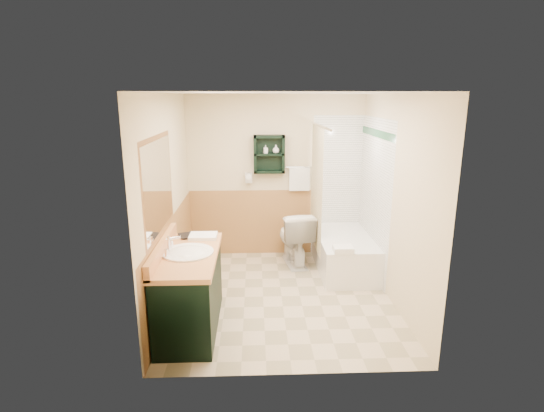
# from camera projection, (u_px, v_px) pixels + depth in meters

# --- Properties ---
(floor) EXTENTS (3.00, 3.00, 0.00)m
(floor) POSITION_uv_depth(u_px,v_px,m) (282.00, 296.00, 5.17)
(floor) COLOR beige
(floor) RESTS_ON ground
(back_wall) EXTENTS (2.60, 0.04, 2.40)m
(back_wall) POSITION_uv_depth(u_px,v_px,m) (276.00, 177.00, 6.34)
(back_wall) COLOR #FDF3C6
(back_wall) RESTS_ON ground
(left_wall) EXTENTS (0.04, 3.00, 2.40)m
(left_wall) POSITION_uv_depth(u_px,v_px,m) (166.00, 202.00, 4.81)
(left_wall) COLOR #FDF3C6
(left_wall) RESTS_ON ground
(right_wall) EXTENTS (0.04, 3.00, 2.40)m
(right_wall) POSITION_uv_depth(u_px,v_px,m) (395.00, 200.00, 4.92)
(right_wall) COLOR #FDF3C6
(right_wall) RESTS_ON ground
(ceiling) EXTENTS (2.60, 3.00, 0.04)m
(ceiling) POSITION_uv_depth(u_px,v_px,m) (283.00, 91.00, 4.56)
(ceiling) COLOR white
(ceiling) RESTS_ON back_wall
(wainscot_left) EXTENTS (2.98, 2.98, 1.00)m
(wainscot_left) POSITION_uv_depth(u_px,v_px,m) (173.00, 260.00, 4.99)
(wainscot_left) COLOR #B97A4B
(wainscot_left) RESTS_ON left_wall
(wainscot_back) EXTENTS (2.58, 2.58, 1.00)m
(wainscot_back) POSITION_uv_depth(u_px,v_px,m) (276.00, 222.00, 6.48)
(wainscot_back) COLOR #B97A4B
(wainscot_back) RESTS_ON back_wall
(mirror_frame) EXTENTS (1.30, 1.30, 1.00)m
(mirror_frame) POSITION_uv_depth(u_px,v_px,m) (158.00, 186.00, 4.21)
(mirror_frame) COLOR brown
(mirror_frame) RESTS_ON left_wall
(mirror_glass) EXTENTS (1.20, 1.20, 0.90)m
(mirror_glass) POSITION_uv_depth(u_px,v_px,m) (159.00, 186.00, 4.21)
(mirror_glass) COLOR white
(mirror_glass) RESTS_ON left_wall
(tile_right) EXTENTS (1.50, 1.50, 2.10)m
(tile_right) POSITION_uv_depth(u_px,v_px,m) (374.00, 197.00, 5.68)
(tile_right) COLOR white
(tile_right) RESTS_ON right_wall
(tile_back) EXTENTS (0.95, 0.95, 2.10)m
(tile_back) POSITION_uv_depth(u_px,v_px,m) (344.00, 186.00, 6.37)
(tile_back) COLOR white
(tile_back) RESTS_ON back_wall
(tile_accent) EXTENTS (1.50, 1.50, 0.10)m
(tile_accent) POSITION_uv_depth(u_px,v_px,m) (377.00, 133.00, 5.47)
(tile_accent) COLOR #164E2B
(tile_accent) RESTS_ON right_wall
(wall_shelf) EXTENTS (0.45, 0.15, 0.55)m
(wall_shelf) POSITION_uv_depth(u_px,v_px,m) (269.00, 154.00, 6.13)
(wall_shelf) COLOR black
(wall_shelf) RESTS_ON back_wall
(hair_dryer) EXTENTS (0.10, 0.24, 0.18)m
(hair_dryer) POSITION_uv_depth(u_px,v_px,m) (249.00, 178.00, 6.23)
(hair_dryer) COLOR silver
(hair_dryer) RESTS_ON back_wall
(towel_bar) EXTENTS (0.40, 0.06, 0.40)m
(towel_bar) POSITION_uv_depth(u_px,v_px,m) (300.00, 167.00, 6.24)
(towel_bar) COLOR white
(towel_bar) RESTS_ON back_wall
(curtain_rod) EXTENTS (0.03, 1.60, 0.03)m
(curtain_rod) POSITION_uv_depth(u_px,v_px,m) (320.00, 126.00, 5.41)
(curtain_rod) COLOR silver
(curtain_rod) RESTS_ON back_wall
(shower_curtain) EXTENTS (1.05, 1.05, 1.70)m
(shower_curtain) POSITION_uv_depth(u_px,v_px,m) (316.00, 188.00, 5.79)
(shower_curtain) COLOR beige
(shower_curtain) RESTS_ON curtain_rod
(vanity) EXTENTS (0.59, 1.31, 0.83)m
(vanity) POSITION_uv_depth(u_px,v_px,m) (190.00, 291.00, 4.39)
(vanity) COLOR black
(vanity) RESTS_ON ground
(bathtub) EXTENTS (0.73, 1.50, 0.49)m
(bathtub) POSITION_uv_depth(u_px,v_px,m) (343.00, 251.00, 5.97)
(bathtub) COLOR white
(bathtub) RESTS_ON ground
(toilet) EXTENTS (0.56, 0.85, 0.78)m
(toilet) POSITION_uv_depth(u_px,v_px,m) (294.00, 238.00, 6.09)
(toilet) COLOR white
(toilet) RESTS_ON ground
(counter_towel) EXTENTS (0.30, 0.24, 0.04)m
(counter_towel) POSITION_uv_depth(u_px,v_px,m) (203.00, 236.00, 4.73)
(counter_towel) COLOR white
(counter_towel) RESTS_ON vanity
(vanity_book) EXTENTS (0.16, 0.08, 0.22)m
(vanity_book) POSITION_uv_depth(u_px,v_px,m) (179.00, 228.00, 4.72)
(vanity_book) COLOR black
(vanity_book) RESTS_ON vanity
(tub_towel) EXTENTS (0.24, 0.20, 0.07)m
(tub_towel) POSITION_uv_depth(u_px,v_px,m) (343.00, 249.00, 5.26)
(tub_towel) COLOR white
(tub_towel) RESTS_ON bathtub
(soap_bottle_a) EXTENTS (0.08, 0.13, 0.05)m
(soap_bottle_a) POSITION_uv_depth(u_px,v_px,m) (266.00, 151.00, 6.12)
(soap_bottle_a) COLOR white
(soap_bottle_a) RESTS_ON wall_shelf
(soap_bottle_b) EXTENTS (0.13, 0.15, 0.10)m
(soap_bottle_b) POSITION_uv_depth(u_px,v_px,m) (276.00, 150.00, 6.12)
(soap_bottle_b) COLOR white
(soap_bottle_b) RESTS_ON wall_shelf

